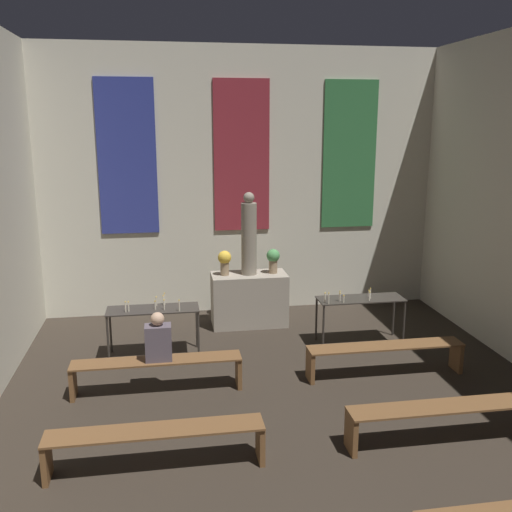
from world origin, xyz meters
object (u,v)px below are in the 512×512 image
(flower_vase_left, at_px, (225,261))
(flower_vase_right, at_px, (273,259))
(altar, at_px, (249,299))
(pew_third_right, at_px, (445,415))
(pew_third_left, at_px, (156,440))
(pew_back_right, at_px, (385,353))
(statue, at_px, (249,236))
(candle_rack_left, at_px, (153,314))
(pew_back_left, at_px, (157,368))
(person_seated, at_px, (158,340))
(candle_rack_right, at_px, (360,303))

(flower_vase_left, bearing_deg, flower_vase_right, 0.00)
(altar, relative_size, pew_third_right, 0.59)
(flower_vase_right, relative_size, pew_third_left, 0.19)
(pew_third_left, height_order, pew_third_right, same)
(flower_vase_left, height_order, pew_back_right, flower_vase_left)
(statue, height_order, pew_third_left, statue)
(statue, relative_size, candle_rack_left, 1.03)
(statue, bearing_deg, pew_back_left, -123.69)
(pew_back_right, relative_size, person_seated, 3.41)
(flower_vase_right, xyz_separation_m, person_seated, (-2.08, -2.50, -0.47))
(altar, xyz_separation_m, pew_third_right, (1.67, -4.36, -0.13))
(candle_rack_right, bearing_deg, pew_back_right, -92.30)
(candle_rack_left, height_order, candle_rack_right, candle_rack_left)
(pew_third_right, bearing_deg, pew_back_right, 90.00)
(pew_third_right, bearing_deg, flower_vase_right, 105.63)
(flower_vase_right, relative_size, candle_rack_left, 0.31)
(pew_third_right, bearing_deg, statue, 110.93)
(pew_third_left, height_order, pew_back_right, same)
(statue, relative_size, pew_back_right, 0.64)
(pew_third_left, xyz_separation_m, pew_back_right, (3.33, 1.86, 0.00))
(altar, height_order, person_seated, person_seated)
(statue, xyz_separation_m, candle_rack_right, (1.72, -1.19, -0.97))
(pew_third_left, bearing_deg, pew_back_right, 29.15)
(flower_vase_right, bearing_deg, pew_third_right, -74.37)
(pew_back_left, bearing_deg, candle_rack_left, 92.58)
(flower_vase_left, bearing_deg, pew_back_right, -49.78)
(person_seated, bearing_deg, candle_rack_left, 93.94)
(statue, xyz_separation_m, flower_vase_right, (0.45, 0.00, -0.44))
(candle_rack_left, relative_size, pew_back_left, 0.62)
(candle_rack_left, bearing_deg, statue, 34.49)
(candle_rack_left, xyz_separation_m, candle_rack_right, (3.45, -0.00, -0.00))
(pew_third_right, xyz_separation_m, pew_back_left, (-3.33, 1.86, 0.00))
(candle_rack_left, bearing_deg, flower_vase_right, 28.62)
(pew_third_left, height_order, pew_back_left, same)
(pew_third_right, bearing_deg, candle_rack_right, 89.05)
(flower_vase_left, xyz_separation_m, candle_rack_left, (-1.28, -1.19, -0.54))
(pew_third_left, bearing_deg, pew_third_right, 0.00)
(statue, xyz_separation_m, pew_third_right, (1.67, -4.36, -1.32))
(flower_vase_right, xyz_separation_m, candle_rack_left, (-2.17, -1.19, -0.54))
(flower_vase_left, xyz_separation_m, flower_vase_right, (0.89, 0.00, 0.00))
(flower_vase_left, bearing_deg, candle_rack_left, -137.16)
(candle_rack_right, relative_size, pew_back_left, 0.62)
(altar, height_order, pew_third_right, altar)
(pew_back_right, xyz_separation_m, person_seated, (-3.30, -0.00, 0.42))
(candle_rack_left, distance_m, pew_third_left, 3.19)
(altar, distance_m, person_seated, 3.00)
(person_seated, bearing_deg, pew_third_left, -90.97)
(pew_third_right, height_order, person_seated, person_seated)
(statue, distance_m, pew_third_right, 4.85)
(altar, height_order, candle_rack_left, candle_rack_left)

